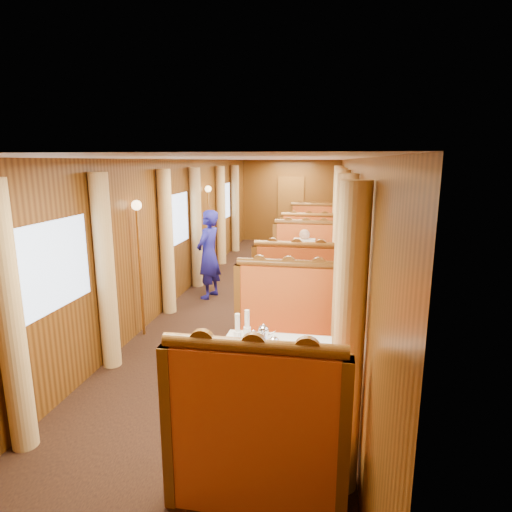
% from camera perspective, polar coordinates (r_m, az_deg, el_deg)
% --- Properties ---
extents(floor, '(3.00, 12.00, 0.01)m').
position_cam_1_polar(floor, '(7.73, 0.35, -6.07)').
color(floor, black).
rests_on(floor, ground).
extents(ceiling, '(3.00, 12.00, 0.01)m').
position_cam_1_polar(ceiling, '(7.32, 0.37, 12.80)').
color(ceiling, silver).
rests_on(ceiling, wall_left).
extents(wall_far, '(3.00, 0.01, 2.50)m').
position_cam_1_polar(wall_far, '(13.34, 4.67, 7.29)').
color(wall_far, brown).
rests_on(wall_far, floor).
extents(wall_near, '(3.00, 0.01, 2.50)m').
position_cam_1_polar(wall_near, '(2.11, -30.86, -24.82)').
color(wall_near, brown).
rests_on(wall_near, floor).
extents(wall_left, '(0.01, 12.00, 2.50)m').
position_cam_1_polar(wall_left, '(7.81, -10.57, 3.37)').
color(wall_left, brown).
rests_on(wall_left, floor).
extents(wall_right, '(0.01, 12.00, 2.50)m').
position_cam_1_polar(wall_right, '(7.33, 12.01, 2.71)').
color(wall_right, brown).
rests_on(wall_right, floor).
extents(doorway_far, '(0.80, 0.04, 2.00)m').
position_cam_1_polar(doorway_far, '(13.33, 4.64, 6.21)').
color(doorway_far, brown).
rests_on(doorway_far, floor).
extents(table_near, '(1.05, 0.72, 0.75)m').
position_cam_1_polar(table_near, '(4.30, 2.56, -16.65)').
color(table_near, white).
rests_on(table_near, floor).
extents(banquette_near_fwd, '(1.30, 0.55, 1.34)m').
position_cam_1_polar(banquette_near_fwd, '(3.43, 0.18, -24.14)').
color(banquette_near_fwd, '#BA3114').
rests_on(banquette_near_fwd, floor).
extents(banquette_near_aft, '(1.30, 0.55, 1.34)m').
position_cam_1_polar(banquette_near_aft, '(5.18, 4.04, -10.75)').
color(banquette_near_aft, '#BA3114').
rests_on(banquette_near_aft, floor).
extents(table_mid, '(1.05, 0.72, 0.75)m').
position_cam_1_polar(table_mid, '(7.54, 5.99, -3.65)').
color(table_mid, white).
rests_on(table_mid, floor).
extents(banquette_mid_fwd, '(1.30, 0.55, 1.34)m').
position_cam_1_polar(banquette_mid_fwd, '(6.56, 5.38, -5.69)').
color(banquette_mid_fwd, '#BA3114').
rests_on(banquette_mid_fwd, floor).
extents(banquette_mid_aft, '(1.30, 0.55, 1.34)m').
position_cam_1_polar(banquette_mid_aft, '(8.50, 6.48, -1.44)').
color(banquette_mid_aft, '#BA3114').
rests_on(banquette_mid_aft, floor).
extents(table_far, '(1.05, 0.72, 0.75)m').
position_cam_1_polar(table_far, '(10.94, 7.28, 1.43)').
color(table_far, white).
rests_on(table_far, floor).
extents(banquette_far_fwd, '(1.30, 0.55, 1.34)m').
position_cam_1_polar(banquette_far_fwd, '(9.93, 7.01, 0.59)').
color(banquette_far_fwd, '#BA3114').
rests_on(banquette_far_fwd, floor).
extents(banquette_far_aft, '(1.30, 0.55, 1.34)m').
position_cam_1_polar(banquette_far_aft, '(11.92, 7.53, 2.59)').
color(banquette_far_aft, '#BA3114').
rests_on(banquette_far_aft, floor).
extents(tea_tray, '(0.40, 0.35, 0.01)m').
position_cam_1_polar(tea_tray, '(4.10, 1.03, -12.19)').
color(tea_tray, silver).
rests_on(tea_tray, table_near).
extents(teapot_left, '(0.21, 0.18, 0.15)m').
position_cam_1_polar(teapot_left, '(4.04, -0.33, -11.52)').
color(teapot_left, silver).
rests_on(teapot_left, tea_tray).
extents(teapot_right, '(0.15, 0.12, 0.13)m').
position_cam_1_polar(teapot_right, '(3.99, 2.38, -12.06)').
color(teapot_right, silver).
rests_on(teapot_right, tea_tray).
extents(teapot_back, '(0.20, 0.17, 0.14)m').
position_cam_1_polar(teapot_back, '(4.20, 1.01, -10.63)').
color(teapot_back, silver).
rests_on(teapot_back, tea_tray).
extents(fruit_plate, '(0.20, 0.20, 0.05)m').
position_cam_1_polar(fruit_plate, '(4.00, 6.71, -12.76)').
color(fruit_plate, white).
rests_on(fruit_plate, table_near).
extents(cup_inboard, '(0.08, 0.08, 0.26)m').
position_cam_1_polar(cup_inboard, '(4.27, -2.48, -9.71)').
color(cup_inboard, white).
rests_on(cup_inboard, table_near).
extents(cup_outboard, '(0.08, 0.08, 0.26)m').
position_cam_1_polar(cup_outboard, '(4.36, -1.20, -9.20)').
color(cup_outboard, white).
rests_on(cup_outboard, table_near).
extents(rose_vase_mid, '(0.06, 0.06, 0.36)m').
position_cam_1_polar(rose_vase_mid, '(7.36, 6.25, 0.39)').
color(rose_vase_mid, silver).
rests_on(rose_vase_mid, table_mid).
extents(rose_vase_far, '(0.06, 0.06, 0.36)m').
position_cam_1_polar(rose_vase_far, '(10.82, 7.30, 4.27)').
color(rose_vase_far, silver).
rests_on(rose_vase_far, table_far).
extents(window_left_near, '(0.01, 1.20, 0.90)m').
position_cam_1_polar(window_left_near, '(4.71, -25.36, -1.21)').
color(window_left_near, '#97ADCD').
rests_on(window_left_near, wall_left).
extents(curtain_left_near_a, '(0.22, 0.22, 2.35)m').
position_cam_1_polar(curtain_left_near_a, '(4.13, -29.99, -7.50)').
color(curtain_left_near_a, '#E4BB75').
rests_on(curtain_left_near_a, floor).
extents(curtain_left_near_b, '(0.22, 0.22, 2.35)m').
position_cam_1_polar(curtain_left_near_b, '(5.36, -19.42, -2.18)').
color(curtain_left_near_b, '#E4BB75').
rests_on(curtain_left_near_b, floor).
extents(window_right_near, '(0.01, 1.20, 0.90)m').
position_cam_1_polar(window_right_near, '(3.87, 13.59, -3.12)').
color(window_right_near, '#97ADCD').
rests_on(window_right_near, wall_right).
extents(curtain_right_near_a, '(0.22, 0.22, 2.35)m').
position_cam_1_polar(curtain_right_near_a, '(3.22, 12.27, -11.50)').
color(curtain_right_near_a, '#E4BB75').
rests_on(curtain_right_near_a, floor).
extents(curtain_right_near_b, '(0.22, 0.22, 2.35)m').
position_cam_1_polar(curtain_right_near_b, '(4.69, 11.57, -3.76)').
color(curtain_right_near_b, '#E4BB75').
rests_on(curtain_right_near_b, floor).
extents(window_left_mid, '(0.01, 1.20, 0.90)m').
position_cam_1_polar(window_left_mid, '(7.78, -10.53, 4.82)').
color(window_left_mid, '#97ADCD').
rests_on(window_left_mid, wall_left).
extents(curtain_left_mid_a, '(0.22, 0.22, 2.35)m').
position_cam_1_polar(curtain_left_mid_a, '(7.07, -11.82, 1.73)').
color(curtain_left_mid_a, '#E4BB75').
rests_on(curtain_left_mid_a, floor).
extents(curtain_left_mid_b, '(0.22, 0.22, 2.35)m').
position_cam_1_polar(curtain_left_mid_b, '(8.51, -7.98, 3.70)').
color(curtain_left_mid_b, '#E4BB75').
rests_on(curtain_left_mid_b, floor).
extents(window_right_mid, '(0.01, 1.20, 0.90)m').
position_cam_1_polar(window_right_mid, '(7.30, 11.96, 4.26)').
color(window_right_mid, '#97ADCD').
rests_on(window_right_mid, wall_right).
extents(curtain_right_mid_a, '(0.22, 0.22, 2.35)m').
position_cam_1_polar(curtain_right_mid_a, '(6.58, 11.16, 0.96)').
color(curtain_right_mid_a, '#E4BB75').
rests_on(curtain_right_mid_a, floor).
extents(curtain_right_mid_b, '(0.22, 0.22, 2.35)m').
position_cam_1_polar(curtain_right_mid_b, '(8.11, 10.96, 3.15)').
color(curtain_right_mid_b, '#E4BB75').
rests_on(curtain_right_mid_b, floor).
extents(window_left_far, '(0.01, 1.20, 0.90)m').
position_cam_1_polar(window_left_far, '(11.11, -4.24, 7.27)').
color(window_left_far, '#97ADCD').
rests_on(window_left_far, wall_left).
extents(curtain_left_far_a, '(0.22, 0.22, 2.35)m').
position_cam_1_polar(curtain_left_far_a, '(10.36, -4.70, 5.35)').
color(curtain_left_far_a, '#E4BB75').
rests_on(curtain_left_far_a, floor).
extents(curtain_left_far_b, '(0.22, 0.22, 2.35)m').
position_cam_1_polar(curtain_left_far_b, '(11.86, -2.81, 6.30)').
color(curtain_left_far_b, '#E4BB75').
rests_on(curtain_left_far_b, floor).
extents(window_right_far, '(0.01, 1.20, 0.90)m').
position_cam_1_polar(window_right_far, '(10.78, 11.38, 6.90)').
color(window_right_far, '#97ADCD').
rests_on(window_right_far, wall_right).
extents(curtain_right_far_a, '(0.22, 0.22, 2.35)m').
position_cam_1_polar(curtain_right_far_a, '(10.03, 10.80, 4.93)').
color(curtain_right_far_a, '#E4BB75').
rests_on(curtain_right_far_a, floor).
extents(curtain_right_far_b, '(0.22, 0.22, 2.35)m').
position_cam_1_polar(curtain_right_far_b, '(11.58, 10.71, 5.94)').
color(curtain_right_far_b, '#E4BB75').
rests_on(curtain_right_far_b, floor).
extents(sconce_left_fore, '(0.14, 0.14, 1.95)m').
position_cam_1_polar(sconce_left_fore, '(6.16, -15.38, 1.95)').
color(sconce_left_fore, '#BF8C3F').
rests_on(sconce_left_fore, floor).
extents(sconce_right_fore, '(0.14, 0.14, 1.95)m').
position_cam_1_polar(sconce_right_fore, '(5.58, 11.62, 1.08)').
color(sconce_right_fore, '#BF8C3F').
rests_on(sconce_right_fore, floor).
extents(sconce_left_aft, '(0.14, 0.14, 1.95)m').
position_cam_1_polar(sconce_left_aft, '(9.41, -6.33, 5.87)').
color(sconce_left_aft, '#BF8C3F').
rests_on(sconce_left_aft, floor).
extents(sconce_right_aft, '(0.14, 0.14, 1.95)m').
position_cam_1_polar(sconce_right_aft, '(9.04, 11.06, 5.44)').
color(sconce_right_aft, '#BF8C3F').
rests_on(sconce_right_aft, floor).
extents(steward, '(0.52, 0.67, 1.62)m').
position_cam_1_polar(steward, '(7.80, -6.33, 0.21)').
color(steward, navy).
rests_on(steward, floor).
extents(passenger, '(0.40, 0.44, 0.76)m').
position_cam_1_polar(passenger, '(8.17, 6.42, 0.27)').
color(passenger, beige).
rests_on(passenger, banquette_mid_aft).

